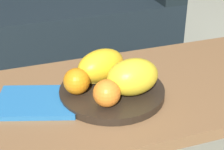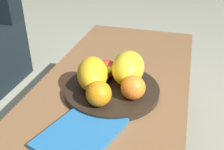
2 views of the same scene
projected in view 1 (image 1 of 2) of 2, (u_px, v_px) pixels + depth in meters
The scene contains 10 objects.
coffee_table at pixel (120, 103), 1.25m from camera, with size 1.29×0.57×0.43m.
couch at pixel (29, 15), 2.25m from camera, with size 1.70×0.70×0.90m.
fruit_bowl at pixel (112, 92), 1.20m from camera, with size 0.34×0.34×0.03m, color black.
melon_large_front at pixel (133, 77), 1.15m from camera, with size 0.17×0.12×0.12m, color yellow.
melon_smaller_beside at pixel (101, 66), 1.22m from camera, with size 0.17×0.11×0.11m, color yellow.
orange_front at pixel (76, 81), 1.16m from camera, with size 0.08×0.08×0.08m, color orange.
orange_right at pixel (107, 93), 1.09m from camera, with size 0.08×0.08×0.08m, color orange.
apple_front at pixel (127, 71), 1.23m from camera, with size 0.07×0.07×0.07m, color red.
banana_bunch at pixel (109, 74), 1.23m from camera, with size 0.16×0.12×0.06m.
magazine at pixel (37, 102), 1.16m from camera, with size 0.25×0.18×0.02m, color #256CAD.
Camera 1 is at (-0.37, -0.98, 1.07)m, focal length 59.41 mm.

